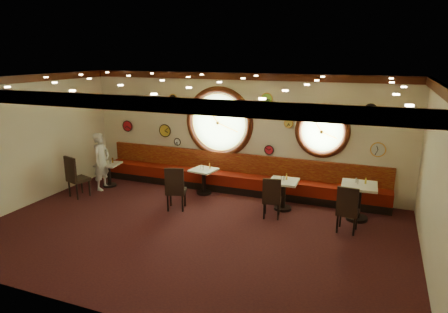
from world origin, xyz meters
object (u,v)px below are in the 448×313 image
chair_b (175,186)px  condiment_b_bottle (210,166)px  chair_a (75,174)px  condiment_d_pepper (358,182)px  chair_c (272,195)px  table_a (109,172)px  condiment_a_pepper (110,162)px  condiment_a_salt (106,161)px  condiment_a_bottle (112,160)px  condiment_b_salt (201,167)px  table_b (204,178)px  condiment_b_pepper (203,168)px  condiment_c_pepper (284,178)px  chair_d (348,207)px  condiment_c_bottle (287,177)px  table_d (358,198)px  condiment_d_bottle (366,181)px  waiter (102,161)px  condiment_d_salt (356,180)px  condiment_c_salt (281,178)px  table_c (283,191)px

chair_b → condiment_b_bottle: size_ratio=4.42×
chair_a → condiment_d_pepper: bearing=26.9°
chair_c → table_a: bearing=163.3°
condiment_a_pepper → condiment_a_salt: bearing=174.1°
condiment_a_bottle → condiment_b_salt: bearing=6.6°
table_b → chair_b: chair_b is taller
condiment_b_pepper → condiment_c_pepper: (2.24, -0.25, 0.05)m
table_a → chair_d: chair_d is taller
condiment_c_bottle → condiment_b_salt: bearing=174.5°
condiment_b_bottle → table_a: bearing=-169.5°
condiment_c_bottle → chair_b: bearing=-155.9°
table_b → condiment_a_bottle: condiment_a_bottle is taller
condiment_c_bottle → table_d: bearing=-2.3°
chair_d → condiment_d_pepper: 0.89m
table_b → chair_a: size_ratio=1.05×
condiment_b_salt → condiment_b_pepper: condiment_b_pepper is taller
condiment_d_bottle → table_a: bearing=-178.2°
chair_c → waiter: bearing=166.4°
table_a → waiter: waiter is taller
condiment_a_bottle → condiment_c_bottle: condiment_c_bottle is taller
condiment_c_pepper → condiment_d_bottle: 1.85m
table_a → table_d: table_d is taller
chair_a → condiment_b_bottle: (3.16, 1.62, 0.13)m
condiment_a_pepper → condiment_d_pepper: 6.65m
condiment_d_salt → condiment_a_bottle: 6.60m
condiment_c_salt → condiment_c_bottle: condiment_c_bottle is taller
condiment_b_bottle → condiment_a_salt: bearing=-170.1°
table_d → table_c: bearing=-179.4°
table_c → chair_a: size_ratio=1.07×
condiment_d_bottle → chair_c: bearing=-159.0°
chair_d → condiment_d_bottle: chair_d is taller
table_c → condiment_a_pepper: condiment_a_pepper is taller
condiment_d_salt → condiment_c_pepper: condiment_d_salt is taller
condiment_c_bottle → condiment_a_salt: bearing=-178.1°
table_a → condiment_c_pepper: bearing=1.2°
chair_d → condiment_b_bottle: size_ratio=4.23×
condiment_c_bottle → chair_c: bearing=-103.1°
chair_a → condiment_c_bottle: 5.48m
condiment_d_salt → chair_d: bearing=-95.2°
table_d → condiment_a_pepper: bearing=-179.0°
condiment_b_pepper → chair_b: bearing=-97.3°
condiment_c_bottle → table_a: bearing=-177.9°
chair_b → condiment_d_bottle: (4.24, 1.13, 0.30)m
chair_c → condiment_c_bottle: bearing=66.5°
chair_d → condiment_d_pepper: bearing=86.2°
table_d → condiment_b_salt: 4.08m
condiment_d_salt → condiment_a_pepper: 6.61m
condiment_d_pepper → condiment_a_bottle: condiment_d_pepper is taller
chair_c → waiter: size_ratio=0.38×
condiment_d_pepper → chair_d: bearing=-98.6°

